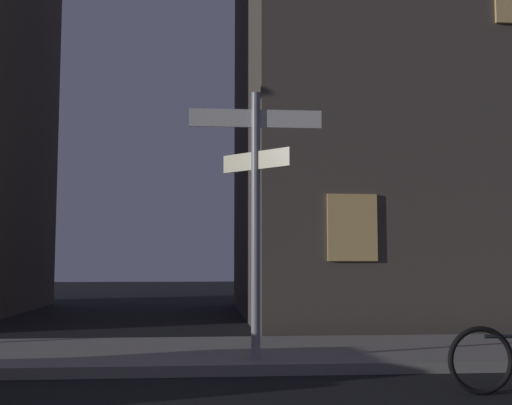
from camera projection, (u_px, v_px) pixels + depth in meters
The scene contains 3 objects.
sidewalk_kerb at pixel (146, 355), 9.16m from camera, with size 40.00×2.93×0.14m, color gray.
signpost at pixel (256, 197), 8.46m from camera, with size 1.78×0.83×3.52m.
building_right_block at pixel (485, 49), 17.18m from camera, with size 13.00×9.85×14.16m.
Camera 1 is at (0.78, -2.69, 1.42)m, focal length 44.92 mm.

